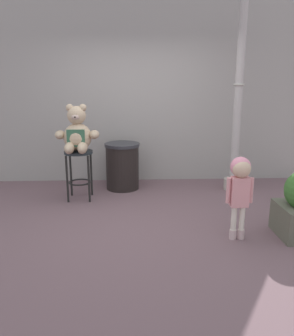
# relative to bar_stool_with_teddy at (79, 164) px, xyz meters

# --- Properties ---
(ground_plane) EXTENTS (24.00, 24.00, 0.00)m
(ground_plane) POSITION_rel_bar_stool_with_teddy_xyz_m (0.87, -0.90, -0.54)
(ground_plane) COLOR #6A4F55
(building_wall) EXTENTS (6.42, 0.30, 3.97)m
(building_wall) POSITION_rel_bar_stool_with_teddy_xyz_m (0.87, 1.15, 1.44)
(building_wall) COLOR #9B9490
(building_wall) RESTS_ON ground_plane
(bar_stool_with_teddy) EXTENTS (0.42, 0.42, 0.75)m
(bar_stool_with_teddy) POSITION_rel_bar_stool_with_teddy_xyz_m (0.00, 0.00, 0.00)
(bar_stool_with_teddy) COLOR #22292D
(bar_stool_with_teddy) RESTS_ON ground_plane
(teddy_bear) EXTENTS (0.64, 0.58, 0.69)m
(teddy_bear) POSITION_rel_bar_stool_with_teddy_xyz_m (0.00, -0.03, 0.46)
(teddy_bear) COLOR tan
(teddy_bear) RESTS_ON bar_stool_with_teddy
(child_walking) EXTENTS (0.30, 0.24, 0.96)m
(child_walking) POSITION_rel_bar_stool_with_teddy_xyz_m (1.99, -1.47, 0.15)
(child_walking) COLOR beige
(child_walking) RESTS_ON ground_plane
(trash_bin) EXTENTS (0.57, 0.57, 0.77)m
(trash_bin) POSITION_rel_bar_stool_with_teddy_xyz_m (0.63, 0.50, -0.16)
(trash_bin) COLOR black
(trash_bin) RESTS_ON ground_plane
(lamppost) EXTENTS (0.30, 0.30, 2.94)m
(lamppost) POSITION_rel_bar_stool_with_teddy_xyz_m (2.47, 0.37, 0.63)
(lamppost) COLOR #B1A399
(lamppost) RESTS_ON ground_plane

